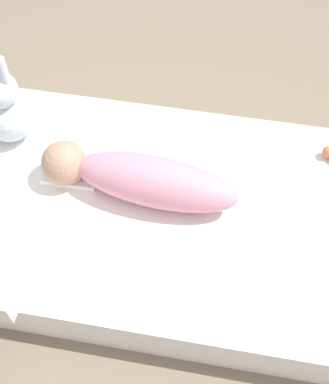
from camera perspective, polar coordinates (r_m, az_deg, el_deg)
ground_plane at (r=1.71m, az=0.88°, el=-4.48°), size 12.00×12.00×0.00m
bed_mattress at (r=1.64m, az=0.91°, el=-3.11°), size 1.38×0.78×0.16m
burp_cloth at (r=1.67m, az=-9.63°, el=2.78°), size 0.17×0.16×0.02m
swaddled_baby at (r=1.55m, az=-2.86°, el=1.48°), size 0.60×0.19×0.15m
bunny_plush at (r=1.73m, az=-16.59°, el=8.51°), size 0.16×0.16×0.32m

